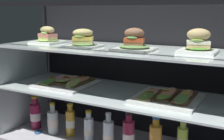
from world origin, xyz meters
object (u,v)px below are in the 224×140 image
(juice_bottle_front_left_end, at_px, (35,115))
(juice_bottle_front_second, at_px, (70,122))
(plated_roll_sandwich_far_right, at_px, (83,40))
(juice_bottle_near_post, at_px, (53,121))
(plated_roll_sandwich_mid_left, at_px, (48,37))
(plated_roll_sandwich_center, at_px, (198,44))
(juice_bottle_back_center, at_px, (89,129))
(open_sandwich_tray_near_left_corner, at_px, (168,97))
(juice_bottle_front_fourth, at_px, (129,136))
(juice_bottle_back_right, at_px, (108,134))
(plated_roll_sandwich_near_left_corner, at_px, (134,43))
(kitchen_scissors, at_px, (35,132))
(open_sandwich_tray_far_left, at_px, (67,82))

(juice_bottle_front_left_end, distance_m, juice_bottle_front_second, 0.29)
(plated_roll_sandwich_far_right, height_order, juice_bottle_near_post, plated_roll_sandwich_far_right)
(plated_roll_sandwich_mid_left, relative_size, juice_bottle_front_second, 0.84)
(juice_bottle_front_left_end, height_order, juice_bottle_front_second, juice_bottle_front_left_end)
(plated_roll_sandwich_far_right, xyz_separation_m, juice_bottle_front_second, (-0.14, 0.04, -0.54))
(plated_roll_sandwich_center, distance_m, juice_bottle_back_center, 0.85)
(juice_bottle_near_post, height_order, juice_bottle_back_center, juice_bottle_near_post)
(plated_roll_sandwich_far_right, xyz_separation_m, juice_bottle_near_post, (-0.26, 0.01, -0.56))
(open_sandwich_tray_near_left_corner, distance_m, juice_bottle_near_post, 0.81)
(open_sandwich_tray_near_left_corner, xyz_separation_m, juice_bottle_back_center, (-0.49, -0.02, -0.28))
(juice_bottle_back_center, distance_m, juice_bottle_front_fourth, 0.29)
(plated_roll_sandwich_mid_left, xyz_separation_m, plated_roll_sandwich_center, (0.96, 0.00, 0.01))
(plated_roll_sandwich_center, relative_size, juice_bottle_back_right, 0.86)
(plated_roll_sandwich_mid_left, distance_m, plated_roll_sandwich_center, 0.96)
(plated_roll_sandwich_mid_left, distance_m, juice_bottle_front_second, 0.58)
(juice_bottle_back_center, height_order, juice_bottle_front_fourth, juice_bottle_front_fourth)
(plated_roll_sandwich_near_left_corner, xyz_separation_m, juice_bottle_back_right, (-0.16, 0.00, -0.55))
(open_sandwich_tray_near_left_corner, xyz_separation_m, juice_bottle_front_second, (-0.64, -0.02, -0.26))
(juice_bottle_near_post, relative_size, juice_bottle_back_right, 0.98)
(juice_bottle_back_center, height_order, juice_bottle_back_right, juice_bottle_back_right)
(juice_bottle_front_second, relative_size, kitchen_scissors, 1.07)
(plated_roll_sandwich_center, bearing_deg, juice_bottle_near_post, -176.25)
(plated_roll_sandwich_near_left_corner, height_order, juice_bottle_near_post, plated_roll_sandwich_near_left_corner)
(kitchen_scissors, bearing_deg, juice_bottle_front_second, 17.27)
(plated_roll_sandwich_center, bearing_deg, kitchen_scissors, -173.73)
(plated_roll_sandwich_near_left_corner, bearing_deg, juice_bottle_front_second, 176.91)
(open_sandwich_tray_near_left_corner, bearing_deg, plated_roll_sandwich_near_left_corner, -167.42)
(plated_roll_sandwich_near_left_corner, relative_size, open_sandwich_tray_near_left_corner, 0.60)
(plated_roll_sandwich_far_right, bearing_deg, plated_roll_sandwich_near_left_corner, 2.14)
(open_sandwich_tray_far_left, relative_size, open_sandwich_tray_near_left_corner, 1.00)
(plated_roll_sandwich_center, height_order, juice_bottle_front_second, plated_roll_sandwich_center)
(open_sandwich_tray_near_left_corner, height_order, juice_bottle_front_second, open_sandwich_tray_near_left_corner)
(juice_bottle_near_post, distance_m, kitchen_scissors, 0.15)
(open_sandwich_tray_near_left_corner, bearing_deg, plated_roll_sandwich_far_right, -174.01)
(plated_roll_sandwich_center, distance_m, juice_bottle_near_post, 1.06)
(plated_roll_sandwich_far_right, relative_size, juice_bottle_front_left_end, 0.80)
(plated_roll_sandwich_near_left_corner, bearing_deg, plated_roll_sandwich_far_right, -177.86)
(juice_bottle_front_second, height_order, kitchen_scissors, juice_bottle_front_second)
(plated_roll_sandwich_center, xyz_separation_m, juice_bottle_front_left_end, (-1.06, -0.05, -0.55))
(kitchen_scissors, bearing_deg, juice_bottle_front_left_end, 126.30)
(open_sandwich_tray_far_left, distance_m, juice_bottle_back_right, 0.43)
(open_sandwich_tray_near_left_corner, height_order, juice_bottle_back_right, open_sandwich_tray_near_left_corner)
(plated_roll_sandwich_mid_left, relative_size, juice_bottle_near_post, 0.88)
(juice_bottle_near_post, relative_size, juice_bottle_front_fourth, 0.86)
(juice_bottle_near_post, bearing_deg, juice_bottle_front_fourth, -0.05)
(plated_roll_sandwich_center, bearing_deg, juice_bottle_back_center, -176.40)
(juice_bottle_front_fourth, bearing_deg, plated_roll_sandwich_center, 9.74)
(plated_roll_sandwich_near_left_corner, height_order, juice_bottle_front_second, plated_roll_sandwich_near_left_corner)
(plated_roll_sandwich_center, relative_size, kitchen_scissors, 0.91)
(plated_roll_sandwich_mid_left, bearing_deg, open_sandwich_tray_far_left, -2.99)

